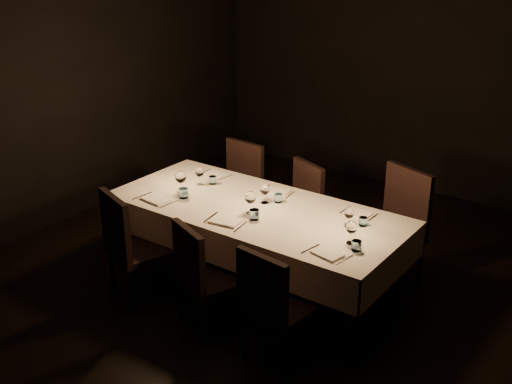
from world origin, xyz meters
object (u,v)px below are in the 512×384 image
Objects in this scene: chair_near_left at (131,243)px; chair_far_left at (238,185)px; dining_table at (256,216)px; chair_near_right at (272,302)px; chair_far_right at (395,223)px; chair_near_center at (202,272)px; chair_far_center at (299,204)px.

chair_near_left reaches higher than chair_far_left.
dining_table is 2.78× the size of chair_near_right.
chair_far_right is (0.20, 1.57, 0.06)m from chair_near_right.
chair_near_center is (0.03, -0.75, -0.19)m from dining_table.
chair_near_right reaches higher than dining_table.
chair_near_center is at bearing -87.50° from dining_table.
chair_near_right is 0.96× the size of chair_far_left.
chair_far_left is at bearing -158.96° from chair_far_center.
chair_far_center is at bearing -160.36° from chair_far_right.
chair_near_center reaches higher than chair_far_center.
chair_near_left is 1.55m from chair_far_left.
chair_near_right is 1.02× the size of chair_far_center.
chair_far_left reaches higher than chair_near_right.
chair_far_center is at bearing -64.93° from chair_near_center.
chair_far_center is (-0.06, 0.78, -0.19)m from dining_table.
chair_near_left is 1.67m from chair_far_center.
chair_far_center is at bearing -57.31° from chair_near_right.
chair_far_center is (0.65, 1.54, -0.04)m from chair_near_left.
dining_table is 2.58× the size of chair_near_left.
chair_far_right is (1.62, 1.55, 0.03)m from chair_near_left.
chair_near_right is 1.58m from chair_far_right.
chair_near_left reaches higher than chair_far_center.
chair_near_left is 0.94× the size of chair_far_right.
chair_near_center is 1.00× the size of chair_far_center.
chair_far_left is (-0.09, 1.55, -0.01)m from chair_near_left.
chair_near_center is at bearing -159.98° from chair_near_left.
chair_far_left is (-1.50, 1.57, 0.02)m from chair_near_right.
dining_table is 0.77m from chair_near_center.
dining_table is 1.05m from chair_near_left.
chair_near_right is at bearing -42.93° from chair_far_left.
chair_near_right is 2.17m from chair_far_left.
dining_table is at bearing -119.61° from chair_far_right.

